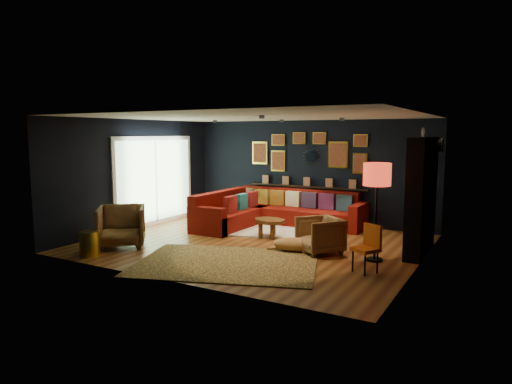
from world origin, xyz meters
The scene contains 20 objects.
floor centered at (0.00, 0.00, 0.00)m, with size 6.50×6.50×0.00m, color #915A29.
room_walls centered at (0.00, 0.00, 1.59)m, with size 6.50×6.50×6.50m.
sectional centered at (-0.61, 1.81, 0.32)m, with size 3.41×2.69×0.86m.
ledge centered at (0.00, 2.68, 0.92)m, with size 3.20×0.12×0.04m, color black.
gallery_wall centered at (-0.01, 2.72, 1.81)m, with size 3.15×0.04×1.02m.
sunburst_mirror centered at (0.10, 2.72, 1.70)m, with size 0.47×0.16×0.47m.
fireplace centered at (3.09, 0.90, 1.02)m, with size 0.31×1.60×2.20m.
deer_head centered at (3.14, 1.40, 2.05)m, with size 0.50×0.28×0.45m.
sliding_door centered at (-3.22, 0.60, 1.10)m, with size 0.06×2.80×2.20m.
ceiling_spots centered at (0.00, 0.80, 2.56)m, with size 3.30×2.50×0.06m.
shag_rug centered at (-0.39, 1.30, 0.02)m, with size 2.31×1.68×0.03m, color white.
leopard_rug centered at (0.29, -1.51, 0.01)m, with size 3.12×2.23×0.02m, color #C09447.
coffee_table centered at (0.01, 0.61, 0.34)m, with size 0.88×0.74×0.39m.
pouf centered at (-1.24, 0.41, 0.20)m, with size 0.51×0.51×0.33m, color #A52A1B.
armchair_left centered at (-2.21, -1.54, 0.46)m, with size 0.89×0.83×0.91m, color #B57E43.
armchair_right centered at (1.44, -0.02, 0.38)m, with size 0.73×0.69×0.75m, color #B57E43.
gold_stool centered at (-2.20, -2.35, 0.23)m, with size 0.37×0.37×0.47m, color gold.
orange_chair centered at (2.58, -0.76, 0.46)m, with size 0.50×0.50×0.79m.
floor_lamp centered at (2.50, -0.05, 1.48)m, with size 0.48×0.48×1.76m.
dog centered at (1.00, -0.20, 0.20)m, with size 1.14×0.56×0.36m, color #B18049, non-canonical shape.
Camera 1 is at (4.59, -8.02, 2.26)m, focal length 32.00 mm.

